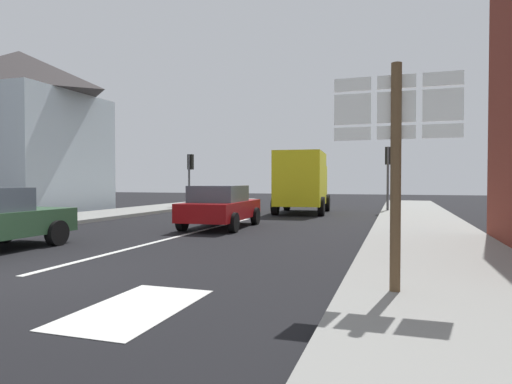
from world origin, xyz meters
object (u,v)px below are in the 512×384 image
at_px(traffic_light_far_left, 190,168).
at_px(route_sign_post, 396,153).
at_px(sedan_far, 221,206).
at_px(delivery_truck, 302,181).
at_px(traffic_light_far_right, 388,164).

bearing_deg(traffic_light_far_left, route_sign_post, -56.18).
relative_size(sedan_far, delivery_truck, 0.83).
bearing_deg(traffic_light_far_right, traffic_light_far_left, 179.57).
xyz_separation_m(delivery_truck, traffic_light_far_left, (-7.15, 1.82, 0.73)).
xyz_separation_m(sedan_far, traffic_light_far_right, (5.38, 9.43, 1.75)).
height_order(sedan_far, route_sign_post, route_sign_post).
height_order(sedan_far, traffic_light_far_right, traffic_light_far_right).
bearing_deg(traffic_light_far_left, delivery_truck, -14.28).
relative_size(route_sign_post, traffic_light_far_right, 0.95).
xyz_separation_m(route_sign_post, traffic_light_far_left, (-11.71, 17.48, 0.38)).
bearing_deg(traffic_light_far_right, sedan_far, -119.71).
height_order(sedan_far, delivery_truck, delivery_truck).
xyz_separation_m(route_sign_post, traffic_light_far_right, (-0.44, 17.39, 0.50)).
distance_m(sedan_far, delivery_truck, 7.85).
distance_m(traffic_light_far_right, traffic_light_far_left, 11.27).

